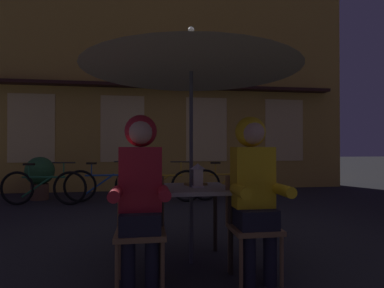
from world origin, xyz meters
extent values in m
plane|color=#232326|center=(0.00, 0.00, 0.00)|extent=(60.00, 60.00, 0.00)
cube|color=#B2AD9E|center=(0.00, 0.00, 0.72)|extent=(0.72, 0.72, 0.04)
cylinder|color=#2D2319|center=(-0.31, -0.31, 0.35)|extent=(0.04, 0.04, 0.70)
cylinder|color=#2D2319|center=(0.31, -0.31, 0.35)|extent=(0.04, 0.04, 0.70)
cylinder|color=#2D2319|center=(-0.31, 0.31, 0.35)|extent=(0.04, 0.04, 0.70)
cylinder|color=#2D2319|center=(0.31, 0.31, 0.35)|extent=(0.04, 0.04, 0.70)
cylinder|color=#4C4C51|center=(0.00, 0.00, 1.12)|extent=(0.04, 0.04, 2.25)
cone|color=tan|center=(0.00, 0.00, 2.06)|extent=(2.10, 2.10, 0.38)
sphere|color=#4C4C51|center=(0.00, 0.00, 2.28)|extent=(0.06, 0.06, 0.06)
cube|color=white|center=(0.06, -0.04, 0.75)|extent=(0.11, 0.11, 0.02)
cube|color=white|center=(0.06, -0.04, 0.84)|extent=(0.09, 0.09, 0.16)
pyramid|color=white|center=(0.06, -0.04, 0.94)|extent=(0.11, 0.11, 0.06)
cube|color=olive|center=(-0.48, -0.44, 0.43)|extent=(0.40, 0.40, 0.04)
cylinder|color=olive|center=(-0.31, -0.61, 0.21)|extent=(0.03, 0.03, 0.41)
cylinder|color=olive|center=(-0.65, -0.61, 0.21)|extent=(0.03, 0.03, 0.41)
cylinder|color=olive|center=(-0.31, -0.27, 0.21)|extent=(0.03, 0.03, 0.41)
cylinder|color=olive|center=(-0.65, -0.27, 0.21)|extent=(0.03, 0.03, 0.41)
cube|color=olive|center=(-0.48, -0.26, 0.66)|extent=(0.40, 0.03, 0.42)
cube|color=olive|center=(0.48, -0.44, 0.43)|extent=(0.40, 0.40, 0.04)
cylinder|color=olive|center=(0.65, -0.61, 0.21)|extent=(0.03, 0.03, 0.41)
cylinder|color=olive|center=(0.31, -0.61, 0.21)|extent=(0.03, 0.03, 0.41)
cylinder|color=olive|center=(0.65, -0.27, 0.21)|extent=(0.03, 0.03, 0.41)
cylinder|color=olive|center=(0.31, -0.27, 0.21)|extent=(0.03, 0.03, 0.41)
cube|color=olive|center=(0.48, -0.26, 0.66)|extent=(0.40, 0.03, 0.42)
cylinder|color=black|center=(-0.39, -0.57, 0.23)|extent=(0.11, 0.11, 0.45)
cylinder|color=black|center=(-0.57, -0.57, 0.23)|extent=(0.11, 0.11, 0.45)
cube|color=black|center=(-0.48, -0.44, 0.53)|extent=(0.32, 0.36, 0.16)
cube|color=red|center=(-0.48, -0.40, 0.87)|extent=(0.34, 0.22, 0.52)
cylinder|color=red|center=(-0.30, -0.62, 0.78)|extent=(0.09, 0.30, 0.09)
cylinder|color=red|center=(-0.66, -0.62, 0.78)|extent=(0.09, 0.30, 0.09)
sphere|color=tan|center=(-0.48, -0.40, 1.25)|extent=(0.21, 0.21, 0.21)
sphere|color=red|center=(-0.48, -0.35, 1.26)|extent=(0.27, 0.27, 0.27)
cylinder|color=black|center=(0.57, -0.57, 0.23)|extent=(0.11, 0.11, 0.45)
cylinder|color=black|center=(0.39, -0.57, 0.23)|extent=(0.11, 0.11, 0.45)
cube|color=black|center=(0.48, -0.44, 0.53)|extent=(0.32, 0.36, 0.16)
cube|color=yellow|center=(0.48, -0.40, 0.87)|extent=(0.34, 0.22, 0.52)
cylinder|color=yellow|center=(0.66, -0.62, 0.78)|extent=(0.09, 0.30, 0.09)
cylinder|color=yellow|center=(0.30, -0.62, 0.78)|extent=(0.09, 0.30, 0.09)
sphere|color=tan|center=(0.48, -0.40, 1.25)|extent=(0.21, 0.21, 0.21)
sphere|color=yellow|center=(0.48, -0.35, 1.26)|extent=(0.27, 0.27, 0.27)
cube|color=gold|center=(0.06, 5.40, 3.10)|extent=(10.00, 0.60, 6.20)
cube|color=#F4D17A|center=(-3.24, 5.09, 1.60)|extent=(1.10, 0.02, 1.70)
cube|color=#F4D17A|center=(-1.04, 5.09, 1.60)|extent=(1.10, 0.02, 1.70)
cube|color=#F4D17A|center=(1.16, 5.09, 1.60)|extent=(1.10, 0.02, 1.70)
cube|color=#F4D17A|center=(3.36, 5.09, 1.60)|extent=(1.10, 0.02, 1.70)
cube|color=#331914|center=(0.06, 4.95, 2.70)|extent=(9.00, 0.36, 0.08)
torus|color=black|center=(-1.90, 3.31, 0.33)|extent=(0.66, 0.13, 0.66)
torus|color=black|center=(-2.92, 3.44, 0.33)|extent=(0.66, 0.13, 0.66)
cylinder|color=#236B3D|center=(-2.41, 3.37, 0.54)|extent=(0.83, 0.14, 0.04)
cylinder|color=#236B3D|center=(-2.53, 3.39, 0.36)|extent=(0.61, 0.11, 0.44)
cylinder|color=#236B3D|center=(-2.69, 3.41, 0.66)|extent=(0.02, 0.02, 0.24)
cube|color=black|center=(-2.69, 3.41, 0.79)|extent=(0.21, 0.10, 0.04)
cylinder|color=#236B3D|center=(-2.03, 3.32, 0.68)|extent=(0.02, 0.02, 0.28)
cylinder|color=black|center=(-2.03, 3.32, 0.82)|extent=(0.44, 0.08, 0.02)
torus|color=black|center=(-0.75, 3.62, 0.33)|extent=(0.66, 0.07, 0.66)
torus|color=black|center=(-1.77, 3.59, 0.33)|extent=(0.66, 0.07, 0.66)
cylinder|color=#1E4C93|center=(-1.26, 3.60, 0.54)|extent=(0.84, 0.06, 0.04)
cylinder|color=#1E4C93|center=(-1.39, 3.60, 0.36)|extent=(0.61, 0.05, 0.44)
cylinder|color=#1E4C93|center=(-1.55, 3.59, 0.66)|extent=(0.02, 0.02, 0.24)
cube|color=black|center=(-1.55, 3.59, 0.79)|extent=(0.20, 0.09, 0.04)
cylinder|color=#1E4C93|center=(-0.88, 3.61, 0.68)|extent=(0.02, 0.02, 0.28)
cylinder|color=black|center=(-0.88, 3.61, 0.82)|extent=(0.44, 0.04, 0.02)
torus|color=black|center=(0.40, 3.31, 0.33)|extent=(0.66, 0.16, 0.66)
torus|color=black|center=(-0.61, 3.49, 0.33)|extent=(0.66, 0.16, 0.66)
cylinder|color=#B78419|center=(-0.11, 3.40, 0.54)|extent=(0.83, 0.18, 0.04)
cylinder|color=#B78419|center=(-0.23, 3.42, 0.36)|extent=(0.60, 0.14, 0.44)
cylinder|color=#B78419|center=(-0.39, 3.45, 0.66)|extent=(0.02, 0.02, 0.24)
cube|color=black|center=(-0.39, 3.45, 0.79)|extent=(0.21, 0.11, 0.04)
cylinder|color=#B78419|center=(0.28, 3.33, 0.68)|extent=(0.02, 0.02, 0.28)
cylinder|color=black|center=(0.28, 3.33, 0.82)|extent=(0.44, 0.10, 0.02)
torus|color=black|center=(1.82, 3.43, 0.33)|extent=(0.66, 0.05, 0.66)
torus|color=black|center=(0.80, 3.42, 0.33)|extent=(0.66, 0.05, 0.66)
cylinder|color=#B78419|center=(1.31, 3.43, 0.54)|extent=(0.84, 0.04, 0.04)
cylinder|color=#B78419|center=(1.19, 3.43, 0.36)|extent=(0.61, 0.04, 0.44)
cylinder|color=#B78419|center=(1.03, 3.43, 0.66)|extent=(0.02, 0.02, 0.24)
cube|color=black|center=(1.03, 3.43, 0.79)|extent=(0.20, 0.08, 0.04)
cylinder|color=#B78419|center=(1.70, 3.43, 0.68)|extent=(0.02, 0.02, 0.28)
cylinder|color=black|center=(1.70, 3.43, 0.82)|extent=(0.44, 0.03, 0.02)
cube|color=olive|center=(0.07, 0.13, 0.75)|extent=(0.24, 0.20, 0.02)
cylinder|color=brown|center=(-2.70, 4.04, 0.17)|extent=(0.36, 0.36, 0.34)
sphere|color=#285B2D|center=(-2.70, 4.04, 0.62)|extent=(0.60, 0.60, 0.60)
camera|label=1|loc=(-0.43, -2.96, 1.13)|focal=28.71mm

